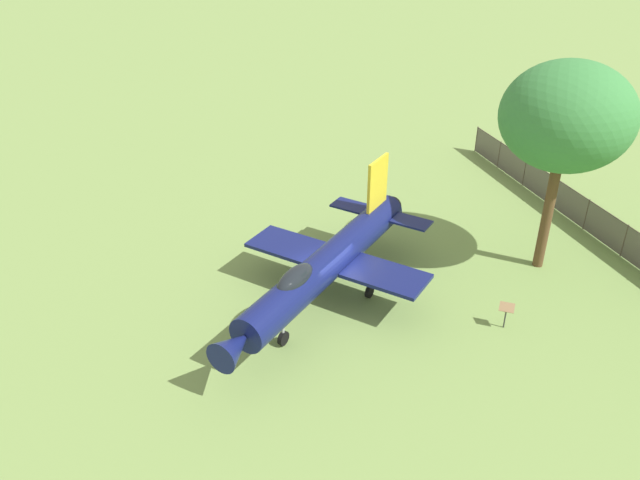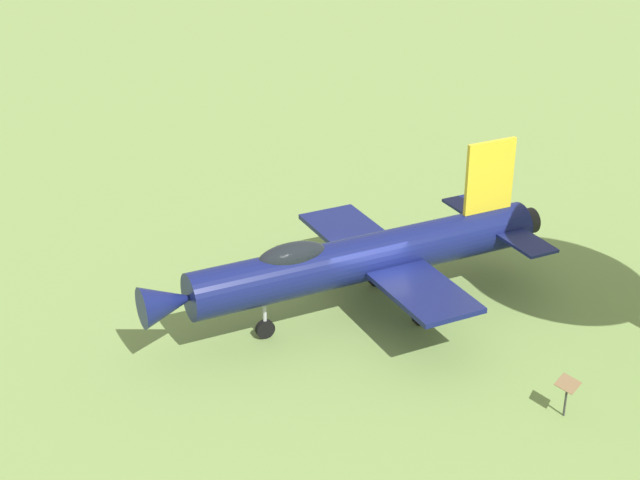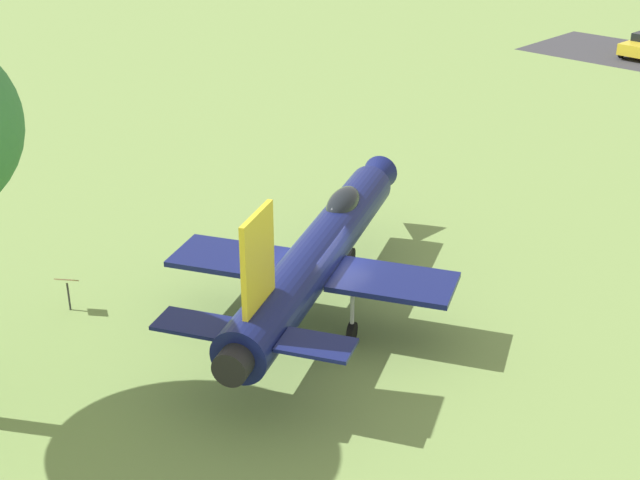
% 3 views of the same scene
% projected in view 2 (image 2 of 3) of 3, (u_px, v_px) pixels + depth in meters
% --- Properties ---
extents(ground_plane, '(200.00, 200.00, 0.00)m').
position_uv_depth(ground_plane, '(366.00, 312.00, 30.02)').
color(ground_plane, '#75934C').
extents(display_jet, '(13.14, 8.48, 5.11)m').
position_uv_depth(display_jet, '(358.00, 258.00, 29.01)').
color(display_jet, '#111951').
rests_on(display_jet, ground_plane).
extents(info_plaque, '(0.66, 0.72, 1.14)m').
position_uv_depth(info_plaque, '(567.00, 389.00, 24.67)').
color(info_plaque, '#333333').
rests_on(info_plaque, ground_plane).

